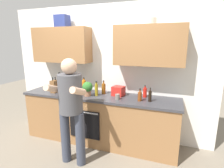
{
  "coord_description": "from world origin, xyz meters",
  "views": [
    {
      "loc": [
        1.23,
        -2.8,
        1.82
      ],
      "look_at": [
        0.29,
        -0.1,
        1.15
      ],
      "focal_mm": 28.4,
      "sensor_mm": 36.0,
      "label": 1
    }
  ],
  "objects": [
    {
      "name": "person_standing",
      "position": [
        -0.13,
        -0.71,
        0.95
      ],
      "size": [
        0.49,
        0.45,
        1.61
      ],
      "color": "#383D4C",
      "rests_on": "ground"
    },
    {
      "name": "potted_herb",
      "position": [
        -0.17,
        -0.1,
        1.04
      ],
      "size": [
        0.18,
        0.18,
        0.25
      ],
      "color": "#9E6647",
      "rests_on": "counter"
    },
    {
      "name": "cup_coffee",
      "position": [
        -0.91,
        0.06,
        0.95
      ],
      "size": [
        0.08,
        0.08,
        0.09
      ],
      "primitive_type": "cylinder",
      "color": "white",
      "rests_on": "counter"
    },
    {
      "name": "ground_plane",
      "position": [
        0.0,
        0.0,
        0.0
      ],
      "size": [
        12.0,
        12.0,
        0.0
      ],
      "primitive_type": "plane",
      "color": "#756B5B"
    },
    {
      "name": "counter",
      "position": [
        -0.0,
        -0.0,
        0.45
      ],
      "size": [
        2.84,
        0.67,
        0.9
      ],
      "color": "olive",
      "rests_on": "ground"
    },
    {
      "name": "bottle_water",
      "position": [
        -0.95,
        0.19,
        1.04
      ],
      "size": [
        0.08,
        0.08,
        0.33
      ],
      "color": "silver",
      "rests_on": "counter"
    },
    {
      "name": "grocery_bag_crisps",
      "position": [
        0.34,
        0.1,
        0.98
      ],
      "size": [
        0.23,
        0.21,
        0.17
      ],
      "primitive_type": "cube",
      "rotation": [
        0.0,
        0.0,
        -0.17
      ],
      "color": "red",
      "rests_on": "counter"
    },
    {
      "name": "bottle_oil",
      "position": [
        -0.03,
        -0.04,
        1.01
      ],
      "size": [
        0.06,
        0.06,
        0.26
      ],
      "color": "olive",
      "rests_on": "counter"
    },
    {
      "name": "bottle_wine",
      "position": [
        -0.46,
        -0.02,
        1.02
      ],
      "size": [
        0.06,
        0.06,
        0.28
      ],
      "color": "#471419",
      "rests_on": "counter"
    },
    {
      "name": "back_wall_unit",
      "position": [
        -0.0,
        0.27,
        1.49
      ],
      "size": [
        4.0,
        0.38,
        2.5
      ],
      "color": "silver",
      "rests_on": "ground"
    },
    {
      "name": "bottle_juice",
      "position": [
        -0.33,
        0.06,
        1.02
      ],
      "size": [
        0.08,
        0.08,
        0.29
      ],
      "color": "orange",
      "rests_on": "counter"
    },
    {
      "name": "knife_block",
      "position": [
        -0.86,
        -0.11,
        1.02
      ],
      "size": [
        0.1,
        0.14,
        0.29
      ],
      "color": "brown",
      "rests_on": "counter"
    },
    {
      "name": "bottle_hotsauce",
      "position": [
        0.8,
        0.16,
        0.98
      ],
      "size": [
        0.06,
        0.06,
        0.21
      ],
      "color": "red",
      "rests_on": "counter"
    },
    {
      "name": "cup_stoneware",
      "position": [
        0.39,
        -0.13,
        0.95
      ],
      "size": [
        0.08,
        0.08,
        0.09
      ],
      "primitive_type": "cylinder",
      "color": "slate",
      "rests_on": "counter"
    },
    {
      "name": "bottle_soy",
      "position": [
        0.91,
        -0.06,
        0.99
      ],
      "size": [
        0.05,
        0.05,
        0.23
      ],
      "color": "black",
      "rests_on": "counter"
    },
    {
      "name": "bottle_syrup",
      "position": [
        0.05,
        0.12,
        1.0
      ],
      "size": [
        0.07,
        0.07,
        0.25
      ],
      "color": "#8C4C14",
      "rests_on": "counter"
    },
    {
      "name": "bottle_vinegar",
      "position": [
        0.75,
        -0.08,
        0.98
      ],
      "size": [
        0.07,
        0.07,
        0.2
      ],
      "color": "brown",
      "rests_on": "counter"
    }
  ]
}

